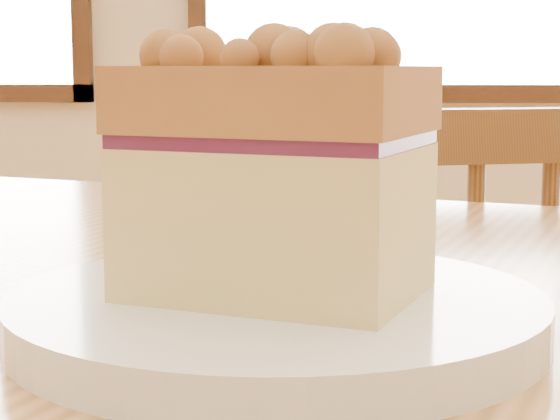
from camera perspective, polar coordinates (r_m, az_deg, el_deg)
plate at (r=0.43m, az=-0.19°, el=-6.27°), size 0.24×0.24×0.02m
cake_slice at (r=0.42m, az=-0.46°, el=2.54°), size 0.15×0.13×0.12m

